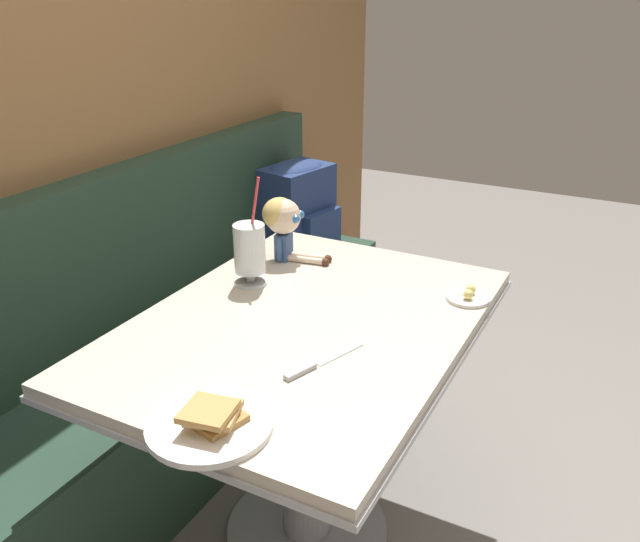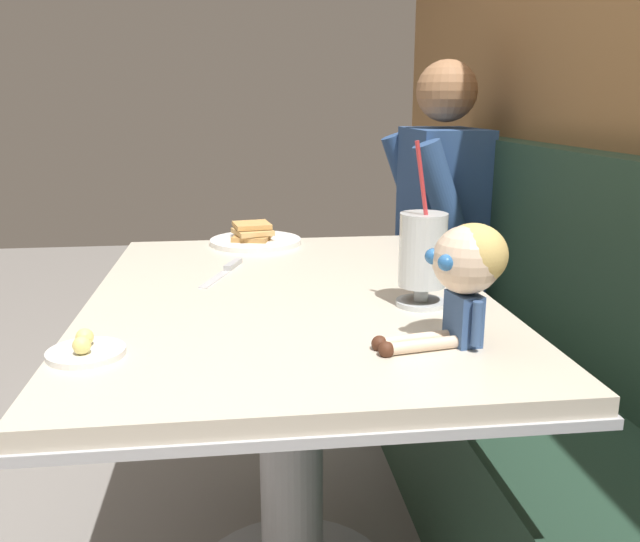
# 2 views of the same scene
# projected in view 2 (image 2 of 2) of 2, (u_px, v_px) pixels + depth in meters

# --- Properties ---
(booth_bench) EXTENTS (2.60, 0.48, 1.00)m
(booth_bench) POSITION_uv_depth(u_px,v_px,m) (560.00, 453.00, 1.54)
(booth_bench) COLOR #233D2D
(booth_bench) RESTS_ON ground
(diner_table) EXTENTS (1.11, 0.81, 0.74)m
(diner_table) POSITION_uv_depth(u_px,v_px,m) (290.00, 380.00, 1.41)
(diner_table) COLOR beige
(diner_table) RESTS_ON ground
(toast_plate) EXTENTS (0.25, 0.25, 0.06)m
(toast_plate) POSITION_uv_depth(u_px,v_px,m) (255.00, 239.00, 1.82)
(toast_plate) COLOR white
(toast_plate) RESTS_ON diner_table
(milkshake_glass) EXTENTS (0.10, 0.10, 0.32)m
(milkshake_glass) POSITION_uv_depth(u_px,v_px,m) (423.00, 255.00, 1.25)
(milkshake_glass) COLOR silver
(milkshake_glass) RESTS_ON diner_table
(butter_saucer) EXTENTS (0.12, 0.12, 0.04)m
(butter_saucer) POSITION_uv_depth(u_px,v_px,m) (85.00, 350.00, 1.02)
(butter_saucer) COLOR white
(butter_saucer) RESTS_ON diner_table
(butter_knife) EXTENTS (0.23, 0.10, 0.01)m
(butter_knife) POSITION_uv_depth(u_px,v_px,m) (228.00, 268.00, 1.54)
(butter_knife) COLOR silver
(butter_knife) RESTS_ON diner_table
(seated_doll) EXTENTS (0.13, 0.23, 0.20)m
(seated_doll) POSITION_uv_depth(u_px,v_px,m) (466.00, 267.00, 1.04)
(seated_doll) COLOR #385689
(seated_doll) RESTS_ON diner_table
(diner_patron) EXTENTS (0.55, 0.48, 0.81)m
(diner_patron) POSITION_uv_depth(u_px,v_px,m) (430.00, 210.00, 2.35)
(diner_patron) COLOR #2D4C7F
(diner_patron) RESTS_ON booth_bench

